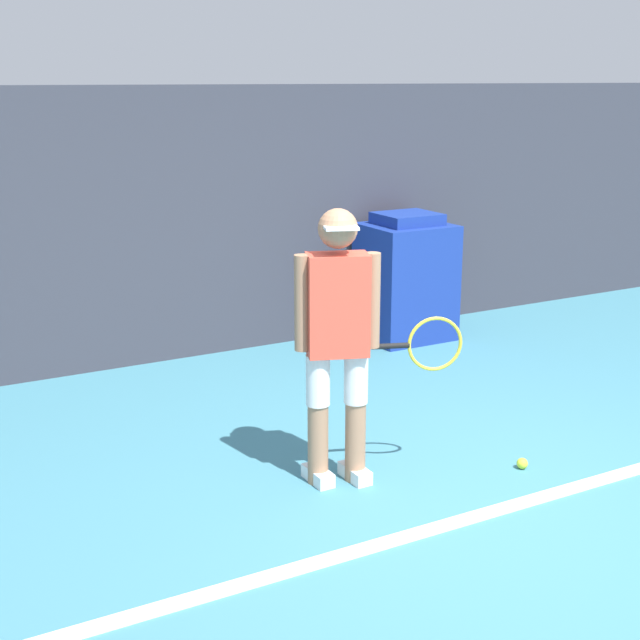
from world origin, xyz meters
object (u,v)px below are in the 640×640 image
object	(u,v)px
tennis_player	(340,335)
tennis_ball	(522,463)
water_bottle	(342,333)
covered_chair	(406,279)

from	to	relation	value
tennis_player	tennis_ball	bearing A→B (deg)	-0.39
tennis_ball	tennis_player	bearing A→B (deg)	159.43
tennis_player	water_bottle	distance (m)	2.87
tennis_ball	water_bottle	world-z (taller)	water_bottle
covered_chair	tennis_ball	bearing A→B (deg)	-109.92
covered_chair	water_bottle	xyz separation A→B (m)	(-0.62, 0.07, -0.44)
tennis_player	water_bottle	size ratio (longest dim) A/B	7.12
covered_chair	water_bottle	distance (m)	0.76
tennis_ball	water_bottle	size ratio (longest dim) A/B	0.30
water_bottle	tennis_ball	bearing A→B (deg)	-97.36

